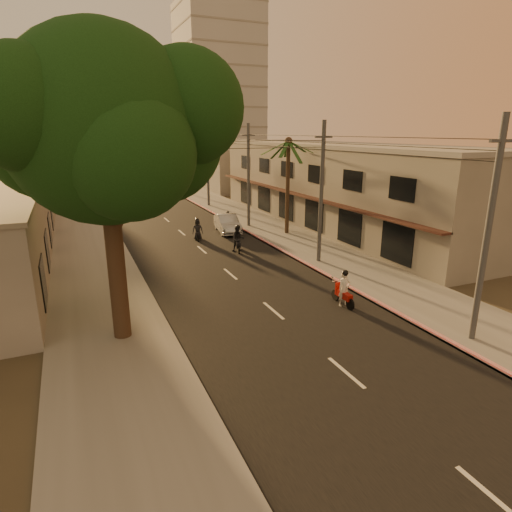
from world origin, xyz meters
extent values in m
plane|color=#383023|center=(0.00, 0.00, 0.00)|extent=(160.00, 160.00, 0.00)
cube|color=black|center=(0.00, 20.00, 0.01)|extent=(10.00, 140.00, 0.02)
cube|color=slate|center=(7.50, 20.00, 0.06)|extent=(5.00, 140.00, 0.12)
cube|color=slate|center=(-7.50, 20.00, 0.06)|extent=(5.00, 140.00, 0.12)
cube|color=red|center=(5.10, 15.00, 0.10)|extent=(0.20, 60.00, 0.20)
cube|color=gray|center=(14.00, 18.00, 3.50)|extent=(8.00, 34.00, 7.00)
cube|color=gray|center=(14.00, 18.00, 7.15)|extent=(8.20, 34.20, 0.30)
cube|color=#3A1D17|center=(9.70, 18.00, 3.10)|extent=(0.80, 34.00, 0.12)
cube|color=#B7B5B2|center=(16.00, 56.00, 14.00)|extent=(12.00, 12.00, 28.00)
cylinder|color=black|center=(-7.00, 2.00, 3.00)|extent=(0.70, 0.70, 6.00)
cylinder|color=black|center=(-6.20, 2.40, 6.00)|extent=(1.22, 2.17, 3.04)
cylinder|color=black|center=(-7.60, 1.70, 6.20)|extent=(1.31, 1.49, 2.73)
sphere|color=black|center=(-7.00, 2.00, 8.50)|extent=(7.20, 7.20, 7.20)
sphere|color=black|center=(-4.80, 3.00, 8.00)|extent=(5.20, 5.20, 5.20)
sphere|color=black|center=(-8.80, 2.80, 8.20)|extent=(4.80, 4.80, 4.80)
sphere|color=black|center=(-6.40, 0.20, 7.60)|extent=(4.60, 4.60, 4.60)
sphere|color=black|center=(-4.00, 1.50, 9.20)|extent=(4.40, 4.40, 4.40)
sphere|color=black|center=(-9.40, 0.80, 9.00)|extent=(4.00, 4.00, 4.00)
sphere|color=black|center=(-5.80, 4.40, 9.60)|extent=(4.40, 4.40, 4.40)
cylinder|color=black|center=(8.00, 16.00, 3.80)|extent=(0.32, 0.32, 7.60)
sphere|color=black|center=(8.00, 16.00, 7.60)|extent=(0.60, 0.60, 0.60)
cylinder|color=#38383A|center=(6.20, -4.00, 4.50)|extent=(0.26, 0.26, 9.00)
cube|color=#38383A|center=(6.20, -4.00, 8.00)|extent=(1.20, 0.12, 0.12)
cylinder|color=#38383A|center=(6.20, 8.00, 4.50)|extent=(0.26, 0.26, 9.00)
cube|color=#38383A|center=(6.20, 8.00, 8.00)|extent=(1.20, 0.12, 0.12)
cylinder|color=#38383A|center=(6.20, 20.00, 4.50)|extent=(0.26, 0.26, 9.00)
cube|color=#38383A|center=(6.20, 20.00, 8.00)|extent=(1.20, 0.12, 0.12)
cylinder|color=#38383A|center=(6.20, 32.00, 4.50)|extent=(0.26, 0.26, 9.00)
cube|color=#38383A|center=(6.20, 32.00, 8.00)|extent=(1.20, 0.12, 0.12)
cylinder|color=#38383A|center=(6.20, 44.00, 4.50)|extent=(0.26, 0.26, 9.00)
cube|color=#38383A|center=(6.20, 44.00, 8.00)|extent=(1.20, 0.12, 0.12)
cube|color=gray|center=(14.00, 45.00, 3.00)|extent=(8.00, 14.00, 6.00)
cube|color=gray|center=(-14.00, 34.00, 2.20)|extent=(8.00, 14.00, 4.40)
cube|color=gray|center=(-14.00, 52.00, 3.50)|extent=(8.00, 14.00, 7.00)
cylinder|color=black|center=(3.49, 1.93, 0.29)|extent=(0.12, 0.59, 0.59)
cylinder|color=black|center=(3.46, 0.63, 0.29)|extent=(0.12, 0.59, 0.59)
cube|color=#9E120C|center=(3.47, 1.20, 0.58)|extent=(0.32, 1.16, 0.31)
cube|color=#9E120C|center=(3.48, 1.72, 0.73)|extent=(0.32, 0.11, 0.63)
cylinder|color=silver|center=(3.49, 1.85, 1.10)|extent=(0.58, 0.05, 0.04)
imported|color=beige|center=(3.47, 1.20, 0.88)|extent=(0.66, 0.45, 1.76)
sphere|color=black|center=(3.47, 1.20, 1.71)|extent=(0.31, 0.31, 0.31)
sphere|color=silver|center=(3.19, 1.83, 1.36)|extent=(0.13, 0.13, 0.13)
sphere|color=silver|center=(3.78, 1.82, 1.36)|extent=(0.13, 0.13, 0.13)
cylinder|color=black|center=(2.51, 13.31, 0.31)|extent=(0.29, 0.62, 0.62)
cylinder|color=black|center=(2.11, 12.00, 0.31)|extent=(0.29, 0.62, 0.62)
cube|color=black|center=(2.28, 12.58, 0.60)|extent=(0.65, 1.25, 0.33)
cube|color=black|center=(2.45, 13.10, 0.77)|extent=(0.35, 0.20, 0.66)
cylinder|color=silver|center=(2.49, 13.23, 1.15)|extent=(0.59, 0.22, 0.04)
imported|color=black|center=(2.28, 12.58, 0.92)|extent=(1.29, 1.21, 1.85)
sphere|color=black|center=(2.28, 12.58, 1.80)|extent=(0.33, 0.33, 0.33)
cylinder|color=black|center=(4.35, 20.60, 0.25)|extent=(0.20, 0.50, 0.50)
cylinder|color=black|center=(4.08, 19.52, 0.25)|extent=(0.20, 0.50, 0.50)
cube|color=black|center=(4.20, 20.00, 0.49)|extent=(0.47, 1.01, 0.27)
cube|color=black|center=(4.30, 20.43, 0.62)|extent=(0.28, 0.15, 0.53)
cylinder|color=silver|center=(4.33, 20.53, 0.93)|extent=(0.48, 0.15, 0.04)
imported|color=black|center=(4.20, 20.00, 0.74)|extent=(1.04, 0.76, 1.49)
sphere|color=black|center=(4.20, 20.00, 1.44)|extent=(0.27, 0.27, 0.27)
cylinder|color=black|center=(0.74, 17.66, 0.28)|extent=(0.24, 0.56, 0.56)
cylinder|color=black|center=(0.43, 16.46, 0.28)|extent=(0.24, 0.56, 0.56)
cube|color=black|center=(0.56, 16.99, 0.55)|extent=(0.55, 1.13, 0.30)
cube|color=black|center=(0.69, 17.47, 0.70)|extent=(0.31, 0.17, 0.60)
cylinder|color=silver|center=(0.72, 17.59, 1.05)|extent=(0.54, 0.18, 0.04)
imported|color=black|center=(0.56, 16.99, 0.84)|extent=(1.08, 0.93, 1.67)
sphere|color=black|center=(0.56, 16.99, 1.62)|extent=(0.30, 0.30, 0.30)
imported|color=#9FA1A7|center=(3.66, 18.62, 0.76)|extent=(2.91, 5.09, 1.53)
camera|label=1|loc=(-8.37, -15.13, 8.34)|focal=30.00mm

